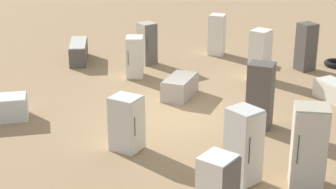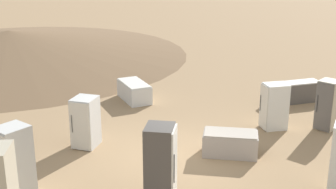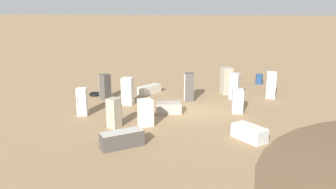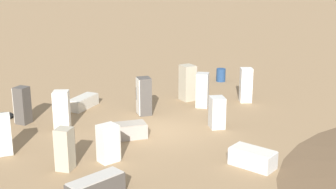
{
  "view_description": "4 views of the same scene",
  "coord_description": "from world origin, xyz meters",
  "px_view_note": "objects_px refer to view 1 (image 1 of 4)",
  "views": [
    {
      "loc": [
        -10.42,
        11.3,
        6.4
      ],
      "look_at": [
        -1.13,
        1.44,
        1.32
      ],
      "focal_mm": 60.0,
      "sensor_mm": 36.0,
      "label": 1
    },
    {
      "loc": [
        -10.09,
        -5.86,
        5.48
      ],
      "look_at": [
        1.49,
        1.1,
        1.18
      ],
      "focal_mm": 50.0,
      "sensor_mm": 36.0,
      "label": 2
    },
    {
      "loc": [
        18.29,
        5.21,
        5.88
      ],
      "look_at": [
        0.95,
        -1.27,
        1.16
      ],
      "focal_mm": 35.0,
      "sensor_mm": 36.0,
      "label": 3
    },
    {
      "loc": [
        19.45,
        1.86,
        7.26
      ],
      "look_at": [
        0.41,
        0.39,
        1.83
      ],
      "focal_mm": 50.0,
      "sensor_mm": 36.0,
      "label": 4
    }
  ],
  "objects_px": {
    "discarded_fridge_2": "(260,95)",
    "scrap_tire": "(336,63)",
    "discarded_fridge_1": "(135,57)",
    "discarded_fridge_6": "(306,47)",
    "discarded_fridge_9": "(260,55)",
    "discarded_fridge_11": "(244,146)",
    "discarded_fridge_3": "(180,87)",
    "discarded_fridge_5": "(309,147)",
    "discarded_fridge_13": "(79,52)",
    "discarded_fridge_4": "(127,123)",
    "discarded_fridge_7": "(217,35)",
    "discarded_fridge_10": "(147,43)"
  },
  "relations": [
    {
      "from": "discarded_fridge_4",
      "to": "discarded_fridge_7",
      "type": "xyz_separation_m",
      "value": [
        3.72,
        -8.31,
        0.09
      ]
    },
    {
      "from": "discarded_fridge_5",
      "to": "discarded_fridge_13",
      "type": "xyz_separation_m",
      "value": [
        11.33,
        -2.48,
        -0.59
      ]
    },
    {
      "from": "discarded_fridge_9",
      "to": "discarded_fridge_11",
      "type": "height_order",
      "value": "discarded_fridge_11"
    },
    {
      "from": "discarded_fridge_9",
      "to": "scrap_tire",
      "type": "xyz_separation_m",
      "value": [
        -1.24,
        -3.26,
        -0.79
      ]
    },
    {
      "from": "discarded_fridge_4",
      "to": "discarded_fridge_6",
      "type": "height_order",
      "value": "discarded_fridge_6"
    },
    {
      "from": "discarded_fridge_10",
      "to": "scrap_tire",
      "type": "distance_m",
      "value": 7.14
    },
    {
      "from": "discarded_fridge_5",
      "to": "discarded_fridge_13",
      "type": "distance_m",
      "value": 11.61
    },
    {
      "from": "discarded_fridge_6",
      "to": "discarded_fridge_5",
      "type": "bearing_deg",
      "value": -40.41
    },
    {
      "from": "discarded_fridge_3",
      "to": "scrap_tire",
      "type": "bearing_deg",
      "value": 49.69
    },
    {
      "from": "discarded_fridge_4",
      "to": "discarded_fridge_13",
      "type": "bearing_deg",
      "value": -134.1
    },
    {
      "from": "discarded_fridge_11",
      "to": "discarded_fridge_10",
      "type": "bearing_deg",
      "value": -113.97
    },
    {
      "from": "discarded_fridge_11",
      "to": "discarded_fridge_6",
      "type": "bearing_deg",
      "value": -151.21
    },
    {
      "from": "discarded_fridge_3",
      "to": "discarded_fridge_11",
      "type": "bearing_deg",
      "value": -55.26
    },
    {
      "from": "discarded_fridge_3",
      "to": "discarded_fridge_11",
      "type": "relative_size",
      "value": 0.93
    },
    {
      "from": "discarded_fridge_1",
      "to": "discarded_fridge_6",
      "type": "distance_m",
      "value": 6.25
    },
    {
      "from": "discarded_fridge_11",
      "to": "discarded_fridge_13",
      "type": "height_order",
      "value": "discarded_fridge_11"
    },
    {
      "from": "discarded_fridge_5",
      "to": "discarded_fridge_11",
      "type": "xyz_separation_m",
      "value": [
        1.17,
        0.81,
        -0.08
      ]
    },
    {
      "from": "discarded_fridge_2",
      "to": "discarded_fridge_6",
      "type": "relative_size",
      "value": 1.07
    },
    {
      "from": "discarded_fridge_1",
      "to": "discarded_fridge_6",
      "type": "bearing_deg",
      "value": -172.9
    },
    {
      "from": "discarded_fridge_7",
      "to": "discarded_fridge_10",
      "type": "relative_size",
      "value": 1.03
    },
    {
      "from": "discarded_fridge_5",
      "to": "discarded_fridge_2",
      "type": "bearing_deg",
      "value": -71.95
    },
    {
      "from": "discarded_fridge_6",
      "to": "scrap_tire",
      "type": "relative_size",
      "value": 1.96
    },
    {
      "from": "discarded_fridge_9",
      "to": "discarded_fridge_10",
      "type": "bearing_deg",
      "value": -169.02
    },
    {
      "from": "discarded_fridge_10",
      "to": "discarded_fridge_11",
      "type": "bearing_deg",
      "value": 69.5
    },
    {
      "from": "discarded_fridge_7",
      "to": "scrap_tire",
      "type": "distance_m",
      "value": 4.7
    },
    {
      "from": "discarded_fridge_5",
      "to": "discarded_fridge_9",
      "type": "distance_m",
      "value": 7.42
    },
    {
      "from": "discarded_fridge_1",
      "to": "discarded_fridge_2",
      "type": "distance_m",
      "value": 5.74
    },
    {
      "from": "discarded_fridge_1",
      "to": "discarded_fridge_11",
      "type": "relative_size",
      "value": 0.81
    },
    {
      "from": "discarded_fridge_9",
      "to": "scrap_tire",
      "type": "height_order",
      "value": "discarded_fridge_9"
    },
    {
      "from": "discarded_fridge_13",
      "to": "discarded_fridge_2",
      "type": "bearing_deg",
      "value": -51.56
    },
    {
      "from": "discarded_fridge_6",
      "to": "discarded_fridge_7",
      "type": "bearing_deg",
      "value": -150.65
    },
    {
      "from": "discarded_fridge_4",
      "to": "discarded_fridge_11",
      "type": "xyz_separation_m",
      "value": [
        -3.15,
        -0.67,
        0.17
      ]
    },
    {
      "from": "discarded_fridge_6",
      "to": "discarded_fridge_13",
      "type": "xyz_separation_m",
      "value": [
        6.91,
        5.01,
        -0.5
      ]
    },
    {
      "from": "discarded_fridge_9",
      "to": "scrap_tire",
      "type": "bearing_deg",
      "value": 61.87
    },
    {
      "from": "discarded_fridge_4",
      "to": "discarded_fridge_6",
      "type": "relative_size",
      "value": 0.82
    },
    {
      "from": "discarded_fridge_6",
      "to": "discarded_fridge_9",
      "type": "distance_m",
      "value": 2.13
    },
    {
      "from": "discarded_fridge_5",
      "to": "scrap_tire",
      "type": "relative_size",
      "value": 2.17
    },
    {
      "from": "discarded_fridge_2",
      "to": "discarded_fridge_1",
      "type": "bearing_deg",
      "value": 151.59
    },
    {
      "from": "discarded_fridge_2",
      "to": "scrap_tire",
      "type": "xyz_separation_m",
      "value": [
        1.11,
        -6.66,
        -0.83
      ]
    },
    {
      "from": "discarded_fridge_7",
      "to": "discarded_fridge_6",
      "type": "bearing_deg",
      "value": -105.26
    },
    {
      "from": "discarded_fridge_2",
      "to": "discarded_fridge_6",
      "type": "height_order",
      "value": "discarded_fridge_2"
    },
    {
      "from": "discarded_fridge_13",
      "to": "scrap_tire",
      "type": "height_order",
      "value": "discarded_fridge_13"
    },
    {
      "from": "discarded_fridge_13",
      "to": "discarded_fridge_3",
      "type": "bearing_deg",
      "value": -50.72
    },
    {
      "from": "discarded_fridge_1",
      "to": "discarded_fridge_2",
      "type": "height_order",
      "value": "discarded_fridge_2"
    },
    {
      "from": "discarded_fridge_9",
      "to": "discarded_fridge_13",
      "type": "bearing_deg",
      "value": -162.02
    },
    {
      "from": "discarded_fridge_5",
      "to": "discarded_fridge_7",
      "type": "bearing_deg",
      "value": -75.04
    },
    {
      "from": "discarded_fridge_2",
      "to": "discarded_fridge_9",
      "type": "bearing_deg",
      "value": 102.36
    },
    {
      "from": "scrap_tire",
      "to": "discarded_fridge_13",
      "type": "bearing_deg",
      "value": 39.54
    },
    {
      "from": "discarded_fridge_6",
      "to": "discarded_fridge_11",
      "type": "height_order",
      "value": "discarded_fridge_11"
    },
    {
      "from": "discarded_fridge_9",
      "to": "discarded_fridge_10",
      "type": "xyz_separation_m",
      "value": [
        4.16,
        1.37,
        -0.1
      ]
    }
  ]
}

